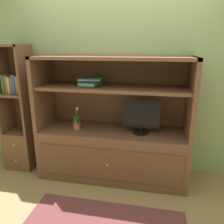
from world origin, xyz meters
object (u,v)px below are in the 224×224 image
Objects in this scene: bookshelf_tall at (21,127)px; upright_book_row at (14,84)px; media_console at (113,141)px; magazine_stack at (91,82)px; tv_monitor at (141,116)px; potted_plant at (77,124)px.

bookshelf_tall is 0.60m from upright_book_row.
bookshelf_tall reaches higher than upright_book_row.
media_console is 5.54× the size of magazine_stack.
upright_book_row is (-1.05, 0.00, -0.07)m from magazine_stack.
tv_monitor is at bearing -2.97° from magazine_stack.
potted_plant is at bearing -3.44° from upright_book_row.
bookshelf_tall is at bearing 27.72° from upright_book_row.
upright_book_row reaches higher than tv_monitor.
tv_monitor is at bearing -1.53° from bookshelf_tall.
tv_monitor is 0.27× the size of bookshelf_tall.
upright_book_row is at bearing 179.94° from magazine_stack.
potted_plant is at bearing -178.66° from tv_monitor.
magazine_stack is at bearing -0.66° from bookshelf_tall.
potted_plant is at bearing -4.26° from bookshelf_tall.
magazine_stack reaches higher than potted_plant.
bookshelf_tall is at bearing 175.74° from potted_plant.
tv_monitor is at bearing -1.14° from upright_book_row.
tv_monitor is 1.82× the size of upright_book_row.
bookshelf_tall is (-1.03, 0.01, -0.67)m from magazine_stack.
tv_monitor is 0.82m from potted_plant.
potted_plant is 0.17× the size of bookshelf_tall.
upright_book_row is at bearing 178.86° from tv_monitor.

